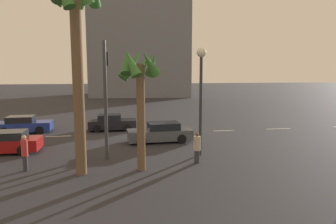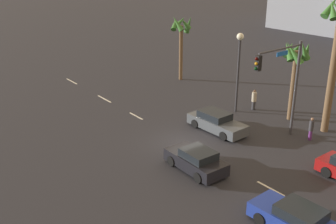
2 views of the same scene
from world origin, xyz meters
name	(u,v)px [view 1 (image 1 of 2)]	position (x,y,z in m)	size (l,w,h in m)	color
ground_plane	(151,133)	(0.00, 0.00, 0.00)	(220.00, 220.00, 0.00)	#28282D
lane_stripe_1	(278,129)	(-11.36, 0.00, 0.01)	(2.31, 0.14, 0.01)	silver
lane_stripe_2	(223,131)	(-6.25, 0.00, 0.01)	(1.84, 0.14, 0.01)	silver
lane_stripe_3	(141,133)	(0.81, 0.00, 0.01)	(2.01, 0.14, 0.01)	silver
lane_stripe_4	(59,136)	(7.28, 0.00, 0.01)	(1.89, 0.14, 0.01)	silver
car_0	(24,125)	(10.39, -2.04, 0.65)	(4.33, 2.08, 1.39)	navy
car_1	(160,133)	(-0.34, 3.10, 0.65)	(4.67, 2.01, 1.40)	#474C51
car_2	(112,123)	(3.18, -1.90, 0.64)	(4.02, 1.94, 1.38)	black
car_3	(5,143)	(9.62, 4.44, 0.63)	(4.22, 1.97, 1.35)	maroon
traffic_signal	(105,80)	(3.36, 5.46, 4.50)	(0.34, 4.58, 6.71)	#38383D
streetlamp	(201,81)	(-2.19, 7.03, 4.46)	(0.56, 0.56, 6.40)	#2D2D33
pedestrian_0	(197,147)	(-1.60, 8.50, 0.89)	(0.42, 0.42, 1.71)	#333338
pedestrian_1	(25,152)	(7.34, 8.34, 0.99)	(0.41, 0.41, 1.84)	#333338
pedestrian_2	(80,146)	(4.76, 7.15, 0.87)	(0.35, 0.35, 1.65)	#59266B
palm_tree_0	(139,78)	(1.56, 9.05, 4.71)	(2.27, 2.53, 6.31)	brown
palm_tree_2	(77,34)	(4.46, 9.35, 6.74)	(2.29, 2.60, 9.69)	brown
building_1	(140,31)	(-2.54, -42.08, 13.85)	(20.00, 16.49, 27.69)	slate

